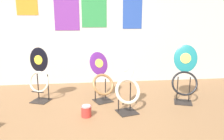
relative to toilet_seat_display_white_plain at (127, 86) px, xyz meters
The scene contains 6 objects.
wall_back 2.00m from the toilet_seat_display_white_plain, 110.98° to the left, with size 8.00×0.07×2.60m.
toilet_seat_display_white_plain is the anchor object (origin of this frame).
toilet_seat_display_jazz_black 1.49m from the toilet_seat_display_white_plain, 155.87° to the left, with size 0.38×0.36×0.91m.
toilet_seat_display_purple_note 0.62m from the toilet_seat_display_white_plain, 122.25° to the left, with size 0.47×0.48×0.82m.
toilet_seat_display_teal_sax 1.07m from the toilet_seat_display_white_plain, 16.80° to the left, with size 0.49×0.45×0.95m.
paint_can 0.68m from the toilet_seat_display_white_plain, behind, with size 0.15×0.15×0.17m.
Camera 1 is at (0.07, -2.27, 1.35)m, focal length 35.00 mm.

